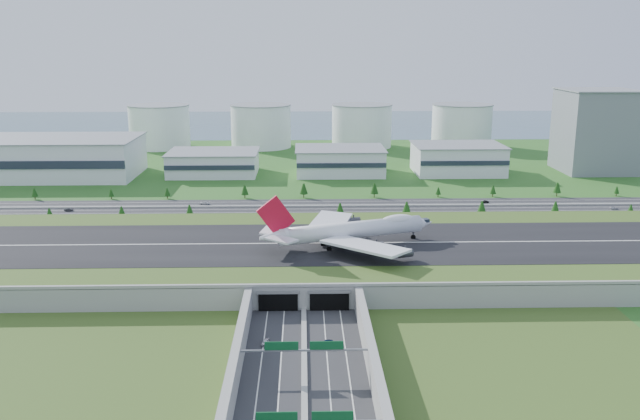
{
  "coord_description": "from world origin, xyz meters",
  "views": [
    {
      "loc": [
        -0.06,
        -260.47,
        86.99
      ],
      "look_at": [
        7.6,
        35.0,
        13.21
      ],
      "focal_mm": 38.0,
      "sensor_mm": 36.0,
      "label": 1
    }
  ],
  "objects_px": {
    "car_0": "(265,342)",
    "car_7": "(204,203)",
    "fuel_tank_a": "(160,127)",
    "car_4": "(69,210)",
    "car_2": "(329,343)",
    "car_6": "(614,208)",
    "office_tower": "(596,131)",
    "car_5": "(485,202)",
    "boeing_747": "(350,230)"
  },
  "relations": [
    {
      "from": "boeing_747",
      "to": "car_4",
      "type": "bearing_deg",
      "value": 128.44
    },
    {
      "from": "car_5",
      "to": "car_6",
      "type": "xyz_separation_m",
      "value": [
        65.13,
        -15.43,
        -0.08
      ]
    },
    {
      "from": "car_0",
      "to": "car_7",
      "type": "relative_size",
      "value": 0.79
    },
    {
      "from": "car_4",
      "to": "car_5",
      "type": "relative_size",
      "value": 1.07
    },
    {
      "from": "office_tower",
      "to": "car_0",
      "type": "relative_size",
      "value": 12.37
    },
    {
      "from": "car_4",
      "to": "car_7",
      "type": "relative_size",
      "value": 0.85
    },
    {
      "from": "boeing_747",
      "to": "car_2",
      "type": "xyz_separation_m",
      "value": [
        -11.23,
        -73.76,
        -13.66
      ]
    },
    {
      "from": "boeing_747",
      "to": "car_2",
      "type": "relative_size",
      "value": 13.23
    },
    {
      "from": "car_7",
      "to": "car_6",
      "type": "bearing_deg",
      "value": 102.91
    },
    {
      "from": "car_0",
      "to": "boeing_747",
      "type": "bearing_deg",
      "value": 78.72
    },
    {
      "from": "office_tower",
      "to": "car_2",
      "type": "height_order",
      "value": "office_tower"
    },
    {
      "from": "car_2",
      "to": "car_7",
      "type": "relative_size",
      "value": 0.97
    },
    {
      "from": "fuel_tank_a",
      "to": "car_2",
      "type": "distance_m",
      "value": 407.98
    },
    {
      "from": "boeing_747",
      "to": "car_2",
      "type": "height_order",
      "value": "boeing_747"
    },
    {
      "from": "car_4",
      "to": "car_5",
      "type": "xyz_separation_m",
      "value": [
        223.92,
        11.95,
        -0.08
      ]
    },
    {
      "from": "office_tower",
      "to": "car_7",
      "type": "height_order",
      "value": "office_tower"
    },
    {
      "from": "office_tower",
      "to": "car_2",
      "type": "relative_size",
      "value": 10.07
    },
    {
      "from": "car_2",
      "to": "car_0",
      "type": "bearing_deg",
      "value": -0.15
    },
    {
      "from": "fuel_tank_a",
      "to": "car_4",
      "type": "height_order",
      "value": "fuel_tank_a"
    },
    {
      "from": "car_2",
      "to": "car_4",
      "type": "distance_m",
      "value": 211.19
    },
    {
      "from": "car_2",
      "to": "boeing_747",
      "type": "bearing_deg",
      "value": -94.45
    },
    {
      "from": "office_tower",
      "to": "car_2",
      "type": "bearing_deg",
      "value": -125.3
    },
    {
      "from": "car_0",
      "to": "car_5",
      "type": "relative_size",
      "value": 0.99
    },
    {
      "from": "office_tower",
      "to": "car_6",
      "type": "distance_m",
      "value": 118.23
    },
    {
      "from": "car_0",
      "to": "car_6",
      "type": "bearing_deg",
      "value": 53.44
    },
    {
      "from": "car_4",
      "to": "car_7",
      "type": "distance_m",
      "value": 70.56
    },
    {
      "from": "car_5",
      "to": "car_6",
      "type": "distance_m",
      "value": 66.94
    },
    {
      "from": "car_6",
      "to": "office_tower",
      "type": "bearing_deg",
      "value": -34.46
    },
    {
      "from": "boeing_747",
      "to": "car_2",
      "type": "distance_m",
      "value": 75.85
    },
    {
      "from": "fuel_tank_a",
      "to": "car_2",
      "type": "bearing_deg",
      "value": -71.82
    },
    {
      "from": "fuel_tank_a",
      "to": "car_4",
      "type": "relative_size",
      "value": 10.43
    },
    {
      "from": "office_tower",
      "to": "boeing_747",
      "type": "bearing_deg",
      "value": -132.44
    },
    {
      "from": "office_tower",
      "to": "boeing_747",
      "type": "height_order",
      "value": "office_tower"
    },
    {
      "from": "car_0",
      "to": "car_5",
      "type": "distance_m",
      "value": 208.86
    },
    {
      "from": "office_tower",
      "to": "car_5",
      "type": "relative_size",
      "value": 12.23
    },
    {
      "from": "car_4",
      "to": "fuel_tank_a",
      "type": "bearing_deg",
      "value": -4.82
    },
    {
      "from": "boeing_747",
      "to": "car_6",
      "type": "xyz_separation_m",
      "value": [
        147.11,
        88.63,
        -13.76
      ]
    },
    {
      "from": "car_6",
      "to": "car_0",
      "type": "bearing_deg",
      "value": 115.23
    },
    {
      "from": "car_2",
      "to": "car_4",
      "type": "height_order",
      "value": "car_4"
    },
    {
      "from": "boeing_747",
      "to": "fuel_tank_a",
      "type": "bearing_deg",
      "value": 95.25
    },
    {
      "from": "fuel_tank_a",
      "to": "car_6",
      "type": "bearing_deg",
      "value": -38.22
    },
    {
      "from": "boeing_747",
      "to": "car_5",
      "type": "relative_size",
      "value": 16.05
    },
    {
      "from": "car_0",
      "to": "car_5",
      "type": "xyz_separation_m",
      "value": [
        111.83,
        176.4,
        -0.02
      ]
    },
    {
      "from": "office_tower",
      "to": "fuel_tank_a",
      "type": "height_order",
      "value": "office_tower"
    },
    {
      "from": "boeing_747",
      "to": "car_0",
      "type": "relative_size",
      "value": 16.24
    },
    {
      "from": "car_0",
      "to": "office_tower",
      "type": "bearing_deg",
      "value": 63.18
    },
    {
      "from": "car_4",
      "to": "car_7",
      "type": "xyz_separation_m",
      "value": [
        69.28,
        13.37,
        -0.0
      ]
    },
    {
      "from": "car_2",
      "to": "car_4",
      "type": "bearing_deg",
      "value": -47.55
    },
    {
      "from": "office_tower",
      "to": "car_5",
      "type": "height_order",
      "value": "office_tower"
    },
    {
      "from": "office_tower",
      "to": "car_4",
      "type": "xyz_separation_m",
      "value": [
        -323.5,
        -106.41,
        -26.56
      ]
    }
  ]
}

